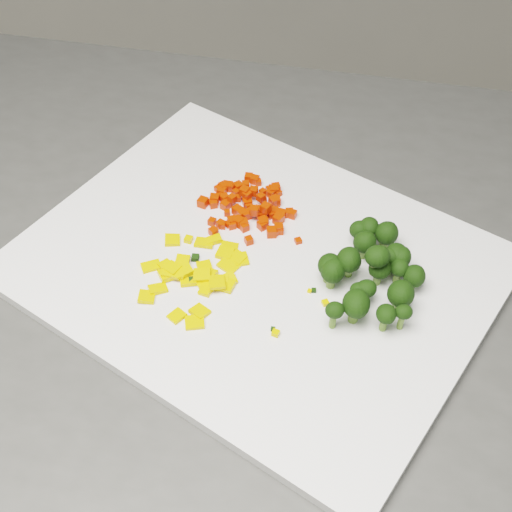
{
  "coord_description": "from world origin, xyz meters",
  "views": [
    {
      "loc": [
        -0.1,
        -0.1,
        1.49
      ],
      "look_at": [
        -0.09,
        0.42,
        0.92
      ],
      "focal_mm": 50.0,
      "sensor_mm": 36.0,
      "label": 1
    }
  ],
  "objects_px": {
    "cutting_board": "(256,266)",
    "pepper_pile": "(198,272)",
    "broccoli_pile": "(367,267)",
    "carrot_pile": "(247,202)",
    "counter_block": "(285,446)"
  },
  "relations": [
    {
      "from": "cutting_board",
      "to": "pepper_pile",
      "type": "bearing_deg",
      "value": -160.57
    },
    {
      "from": "broccoli_pile",
      "to": "cutting_board",
      "type": "bearing_deg",
      "value": 162.86
    },
    {
      "from": "cutting_board",
      "to": "carrot_pile",
      "type": "height_order",
      "value": "carrot_pile"
    },
    {
      "from": "cutting_board",
      "to": "pepper_pile",
      "type": "distance_m",
      "value": 0.07
    },
    {
      "from": "carrot_pile",
      "to": "broccoli_pile",
      "type": "xyz_separation_m",
      "value": [
        0.12,
        -0.12,
        0.02
      ]
    },
    {
      "from": "cutting_board",
      "to": "counter_block",
      "type": "bearing_deg",
      "value": 23.14
    },
    {
      "from": "counter_block",
      "to": "cutting_board",
      "type": "xyz_separation_m",
      "value": [
        -0.05,
        -0.02,
        0.46
      ]
    },
    {
      "from": "cutting_board",
      "to": "broccoli_pile",
      "type": "distance_m",
      "value": 0.13
    },
    {
      "from": "carrot_pile",
      "to": "pepper_pile",
      "type": "bearing_deg",
      "value": -117.45
    },
    {
      "from": "counter_block",
      "to": "carrot_pile",
      "type": "distance_m",
      "value": 0.49
    },
    {
      "from": "counter_block",
      "to": "broccoli_pile",
      "type": "xyz_separation_m",
      "value": [
        0.07,
        -0.06,
        0.49
      ]
    },
    {
      "from": "counter_block",
      "to": "carrot_pile",
      "type": "height_order",
      "value": "carrot_pile"
    },
    {
      "from": "counter_block",
      "to": "pepper_pile",
      "type": "bearing_deg",
      "value": -158.95
    },
    {
      "from": "counter_block",
      "to": "carrot_pile",
      "type": "relative_size",
      "value": 9.93
    },
    {
      "from": "cutting_board",
      "to": "carrot_pile",
      "type": "distance_m",
      "value": 0.08
    }
  ]
}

